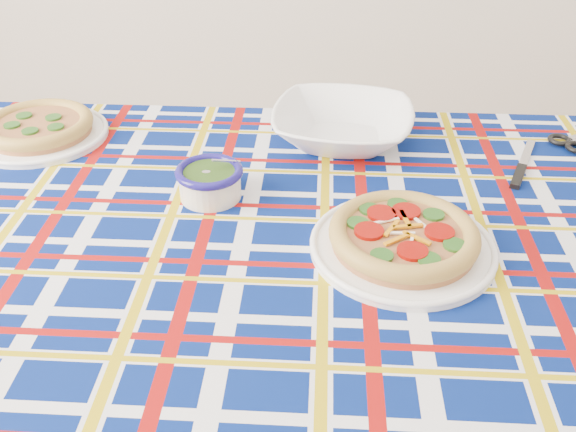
{
  "coord_description": "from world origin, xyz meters",
  "views": [
    {
      "loc": [
        -0.05,
        -0.67,
        1.32
      ],
      "look_at": [
        -0.0,
        0.2,
        0.75
      ],
      "focal_mm": 40.0,
      "sensor_mm": 36.0,
      "label": 1
    }
  ],
  "objects_px": {
    "dining_table": "(284,270)",
    "pesto_bowl": "(210,179)",
    "serving_bowl": "(343,125)",
    "main_focaccia_plate": "(404,235)"
  },
  "relations": [
    {
      "from": "dining_table",
      "to": "pesto_bowl",
      "type": "relative_size",
      "value": 13.85
    },
    {
      "from": "dining_table",
      "to": "serving_bowl",
      "type": "distance_m",
      "value": 0.37
    },
    {
      "from": "dining_table",
      "to": "serving_bowl",
      "type": "xyz_separation_m",
      "value": [
        0.13,
        0.32,
        0.11
      ]
    },
    {
      "from": "pesto_bowl",
      "to": "dining_table",
      "type": "bearing_deg",
      "value": -44.28
    },
    {
      "from": "pesto_bowl",
      "to": "serving_bowl",
      "type": "height_order",
      "value": "same"
    },
    {
      "from": "main_focaccia_plate",
      "to": "serving_bowl",
      "type": "height_order",
      "value": "serving_bowl"
    },
    {
      "from": "main_focaccia_plate",
      "to": "serving_bowl",
      "type": "distance_m",
      "value": 0.38
    },
    {
      "from": "pesto_bowl",
      "to": "serving_bowl",
      "type": "relative_size",
      "value": 0.42
    },
    {
      "from": "serving_bowl",
      "to": "main_focaccia_plate",
      "type": "bearing_deg",
      "value": -82.89
    },
    {
      "from": "main_focaccia_plate",
      "to": "serving_bowl",
      "type": "bearing_deg",
      "value": 97.11
    }
  ]
}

